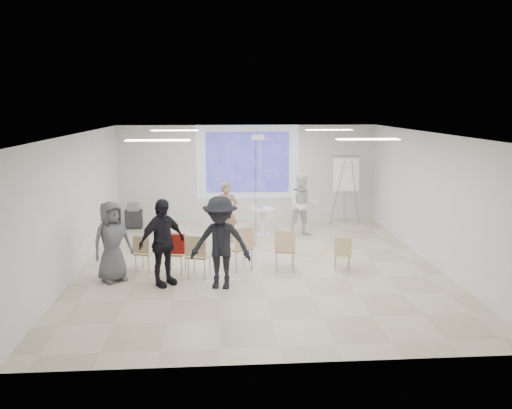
{
  "coord_description": "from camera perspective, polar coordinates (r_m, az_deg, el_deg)",
  "views": [
    {
      "loc": [
        -0.83,
        -10.99,
        3.65
      ],
      "look_at": [
        0.0,
        0.8,
        1.25
      ],
      "focal_mm": 35.0,
      "sensor_mm": 36.0,
      "label": 1
    }
  ],
  "objects": [
    {
      "name": "audience_mid",
      "position": [
        9.91,
        -4.09,
        -3.68
      ],
      "size": [
        1.49,
        0.99,
        2.12
      ],
      "primitive_type": "imported",
      "rotation": [
        0.0,
        0.0,
        -0.18
      ],
      "color": "black",
      "rests_on": "floor"
    },
    {
      "name": "audience_left",
      "position": [
        10.22,
        -10.69,
        -3.58
      ],
      "size": [
        1.38,
        1.32,
        2.06
      ],
      "primitive_type": "imported",
      "rotation": [
        0.0,
        0.0,
        0.71
      ],
      "color": "black",
      "rests_on": "floor"
    },
    {
      "name": "av_cart",
      "position": [
        15.29,
        -13.79,
        -1.35
      ],
      "size": [
        0.53,
        0.44,
        0.75
      ],
      "rotation": [
        0.0,
        0.0,
        0.09
      ],
      "color": "black",
      "rests_on": "floor"
    },
    {
      "name": "chair_far_left",
      "position": [
        11.25,
        -12.72,
        -5.12
      ],
      "size": [
        0.51,
        0.53,
        0.83
      ],
      "rotation": [
        0.0,
        0.0,
        -0.35
      ],
      "color": "tan",
      "rests_on": "floor"
    },
    {
      "name": "chair_right_far",
      "position": [
        11.16,
        9.87,
        -5.26
      ],
      "size": [
        0.44,
        0.46,
        0.79
      ],
      "rotation": [
        0.0,
        0.0,
        -0.18
      ],
      "color": "#CEB777",
      "rests_on": "floor"
    },
    {
      "name": "red_jacket",
      "position": [
        10.78,
        -9.33,
        -4.44
      ],
      "size": [
        0.45,
        0.18,
        0.42
      ],
      "primitive_type": "cube",
      "rotation": [
        0.0,
        0.0,
        -0.18
      ],
      "color": "maroon",
      "rests_on": "chair_left_mid"
    },
    {
      "name": "ceiling_projector",
      "position": [
        12.55,
        0.23,
        7.09
      ],
      "size": [
        0.3,
        0.25,
        3.0
      ],
      "color": "white",
      "rests_on": "ceiling"
    },
    {
      "name": "player_left",
      "position": [
        13.23,
        -3.39,
        -0.45
      ],
      "size": [
        0.71,
        0.51,
        1.84
      ],
      "primitive_type": "imported",
      "rotation": [
        0.0,
        0.0,
        -0.09
      ],
      "color": "#99765E",
      "rests_on": "floor"
    },
    {
      "name": "fluor_panel_ne",
      "position": [
        13.31,
        8.34,
        8.43
      ],
      "size": [
        1.2,
        0.3,
        0.02
      ],
      "primitive_type": "cube",
      "color": "white",
      "rests_on": "ceiling"
    },
    {
      "name": "fluor_panel_nw",
      "position": [
        13.06,
        -9.26,
        8.35
      ],
      "size": [
        1.2,
        0.3,
        0.02
      ],
      "primitive_type": "cube",
      "color": "white",
      "rests_on": "ceiling"
    },
    {
      "name": "chair_left_inner",
      "position": [
        10.61,
        -6.68,
        -5.5
      ],
      "size": [
        0.56,
        0.58,
        0.95
      ],
      "rotation": [
        0.0,
        0.0,
        -0.28
      ],
      "color": "tan",
      "rests_on": "floor"
    },
    {
      "name": "laptop",
      "position": [
        10.72,
        -6.53,
        -5.62
      ],
      "size": [
        0.41,
        0.34,
        0.03
      ],
      "primitive_type": "imported",
      "rotation": [
        0.0,
        0.0,
        2.86
      ],
      "color": "black",
      "rests_on": "chair_left_inner"
    },
    {
      "name": "pedestal_table",
      "position": [
        13.91,
        0.76,
        -1.8
      ],
      "size": [
        0.82,
        0.82,
        0.82
      ],
      "rotation": [
        0.0,
        0.0,
        -0.3
      ],
      "color": "white",
      "rests_on": "floor"
    },
    {
      "name": "floor",
      "position": [
        11.62,
        0.28,
        -7.08
      ],
      "size": [
        8.0,
        9.0,
        0.1
      ],
      "primitive_type": "cube",
      "color": "beige",
      "rests_on": "ground"
    },
    {
      "name": "projection_image",
      "position": [
        15.58,
        -0.95,
        4.84
      ],
      "size": [
        2.6,
        0.01,
        1.9
      ],
      "primitive_type": "cube",
      "color": "#2F2FA1",
      "rests_on": "wall_back"
    },
    {
      "name": "ceiling",
      "position": [
        11.04,
        0.3,
        8.37
      ],
      "size": [
        8.0,
        9.0,
        0.1
      ],
      "primitive_type": "cube",
      "color": "white",
      "rests_on": "wall_back"
    },
    {
      "name": "controller_left",
      "position": [
        13.42,
        -2.65,
        1.0
      ],
      "size": [
        0.05,
        0.11,
        0.04
      ],
      "primitive_type": "cube",
      "rotation": [
        0.0,
        0.0,
        -0.09
      ],
      "color": "silver",
      "rests_on": "player_left"
    },
    {
      "name": "chair_right_inner",
      "position": [
        10.97,
        3.32,
        -4.88
      ],
      "size": [
        0.5,
        0.53,
        0.95
      ],
      "rotation": [
        0.0,
        0.0,
        -0.11
      ],
      "color": "tan",
      "rests_on": "floor"
    },
    {
      "name": "wall_right",
      "position": [
        12.21,
        19.6,
        0.67
      ],
      "size": [
        0.1,
        9.0,
        3.0
      ],
      "primitive_type": "cube",
      "color": "silver",
      "rests_on": "floor"
    },
    {
      "name": "wall_left",
      "position": [
        11.65,
        -20.0,
        0.15
      ],
      "size": [
        0.1,
        9.0,
        3.0
      ],
      "primitive_type": "cube",
      "color": "silver",
      "rests_on": "floor"
    },
    {
      "name": "fluor_panel_sw",
      "position": [
        9.58,
        -11.12,
        7.2
      ],
      "size": [
        1.2,
        0.3,
        0.02
      ],
      "primitive_type": "cube",
      "color": "white",
      "rests_on": "ceiling"
    },
    {
      "name": "player_right",
      "position": [
        13.94,
        5.37,
        0.33
      ],
      "size": [
        0.94,
        0.75,
        1.93
      ],
      "primitive_type": "imported",
      "rotation": [
        0.0,
        0.0,
        0.01
      ],
      "color": "white",
      "rests_on": "floor"
    },
    {
      "name": "flipchart_easel",
      "position": [
        15.28,
        10.26,
        3.49
      ],
      "size": [
        0.92,
        0.7,
        2.14
      ],
      "rotation": [
        0.0,
        0.0,
        -0.06
      ],
      "color": "gray",
      "rests_on": "floor"
    },
    {
      "name": "chair_center",
      "position": [
        11.01,
        -1.64,
        -4.64
      ],
      "size": [
        0.64,
        0.65,
        1.0
      ],
      "rotation": [
        0.0,
        0.0,
        0.43
      ],
      "color": "tan",
      "rests_on": "floor"
    },
    {
      "name": "chair_left_mid",
      "position": [
        10.98,
        -9.3,
        -5.22
      ],
      "size": [
        0.49,
        0.51,
        0.89
      ],
      "rotation": [
        0.0,
        0.0,
        -0.18
      ],
      "color": "tan",
      "rests_on": "floor"
    },
    {
      "name": "audience_outer",
      "position": [
        10.73,
        -16.16,
        -3.57
      ],
      "size": [
        1.11,
        1.04,
        1.89
      ],
      "primitive_type": "imported",
      "rotation": [
        0.0,
        0.0,
        0.64
      ],
      "color": "#5A5B60",
      "rests_on": "floor"
    },
    {
      "name": "controller_right",
      "position": [
        14.1,
        4.51,
        1.87
      ],
      "size": [
        0.04,
        0.12,
        0.04
      ],
      "primitive_type": "cube",
      "rotation": [
        0.0,
        0.0,
        0.01
      ],
      "color": "white",
      "rests_on": "player_right"
    },
    {
      "name": "wall_back",
      "position": [
        15.71,
        -0.96,
        3.61
      ],
      "size": [
        8.0,
        0.1,
        3.0
      ],
      "primitive_type": "cube",
      "color": "silver",
      "rests_on": "floor"
    },
    {
      "name": "projection_halo",
      "position": [
        15.6,
        -0.96,
        4.85
      ],
      "size": [
        3.2,
        0.01,
        2.3
      ],
      "primitive_type": "cube",
      "color": "silver",
      "rests_on": "wall_back"
    },
    {
      "name": "fluor_panel_se",
      "position": [
        9.93,
        12.65,
        7.28
      ],
      "size": [
        1.2,
        0.3,
        0.02
      ],
      "primitive_type": "cube",
      "color": "white",
      "rests_on": "ceiling"
    }
  ]
}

